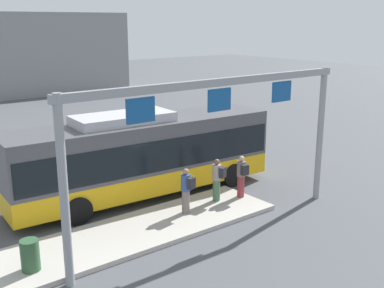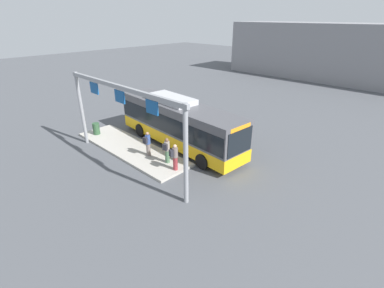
{
  "view_description": "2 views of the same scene",
  "coord_description": "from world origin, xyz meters",
  "px_view_note": "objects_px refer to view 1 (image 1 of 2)",
  "views": [
    {
      "loc": [
        -9.67,
        -15.42,
        6.88
      ],
      "look_at": [
        2.37,
        -0.15,
        1.8
      ],
      "focal_mm": 44.2,
      "sensor_mm": 36.0,
      "label": 1
    },
    {
      "loc": [
        13.63,
        -12.75,
        8.67
      ],
      "look_at": [
        2.65,
        -1.4,
        1.37
      ],
      "focal_mm": 26.19,
      "sensor_mm": 36.0,
      "label": 2
    }
  ],
  "objects_px": {
    "person_boarding": "(241,175)",
    "trash_bin": "(30,255)",
    "person_waiting_near": "(217,179)",
    "bus_main": "(143,152)",
    "person_waiting_mid": "(186,190)"
  },
  "relations": [
    {
      "from": "person_boarding",
      "to": "trash_bin",
      "type": "height_order",
      "value": "person_boarding"
    },
    {
      "from": "person_waiting_mid",
      "to": "person_waiting_near",
      "type": "bearing_deg",
      "value": -94.46
    },
    {
      "from": "person_boarding",
      "to": "person_waiting_near",
      "type": "xyz_separation_m",
      "value": [
        -1.01,
        0.27,
        0.0
      ]
    },
    {
      "from": "person_waiting_near",
      "to": "trash_bin",
      "type": "relative_size",
      "value": 1.86
    },
    {
      "from": "person_boarding",
      "to": "person_waiting_near",
      "type": "height_order",
      "value": "same"
    },
    {
      "from": "bus_main",
      "to": "person_boarding",
      "type": "distance_m",
      "value": 4.01
    },
    {
      "from": "person_waiting_near",
      "to": "person_waiting_mid",
      "type": "relative_size",
      "value": 1.0
    },
    {
      "from": "person_waiting_near",
      "to": "person_waiting_mid",
      "type": "bearing_deg",
      "value": 75.53
    },
    {
      "from": "person_boarding",
      "to": "person_waiting_near",
      "type": "relative_size",
      "value": 1.0
    },
    {
      "from": "person_waiting_near",
      "to": "bus_main",
      "type": "bearing_deg",
      "value": 10.55
    },
    {
      "from": "person_boarding",
      "to": "person_waiting_mid",
      "type": "xyz_separation_m",
      "value": [
        -2.67,
        0.06,
        0.0
      ]
    },
    {
      "from": "bus_main",
      "to": "person_boarding",
      "type": "bearing_deg",
      "value": -43.56
    },
    {
      "from": "person_waiting_near",
      "to": "person_boarding",
      "type": "bearing_deg",
      "value": -127.02
    },
    {
      "from": "bus_main",
      "to": "person_waiting_mid",
      "type": "bearing_deg",
      "value": -86.17
    },
    {
      "from": "person_boarding",
      "to": "trash_bin",
      "type": "xyz_separation_m",
      "value": [
        -8.52,
        -0.47,
        -0.44
      ]
    }
  ]
}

